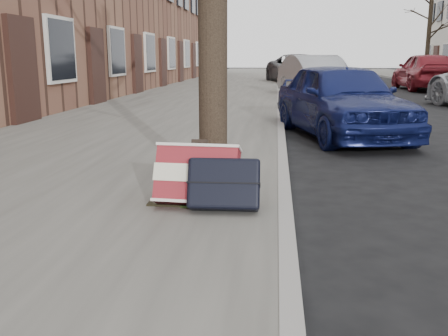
# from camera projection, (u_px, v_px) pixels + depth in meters

# --- Properties ---
(near_sidewalk) EXTENTS (5.00, 70.00, 0.12)m
(near_sidewalk) POSITION_uv_depth(u_px,v_px,m) (211.00, 93.00, 18.17)
(near_sidewalk) COLOR slate
(near_sidewalk) RESTS_ON ground
(dirt_patch) EXTENTS (0.85, 0.85, 0.02)m
(dirt_patch) POSITION_uv_depth(u_px,v_px,m) (203.00, 193.00, 4.59)
(dirt_patch) COLOR black
(dirt_patch) RESTS_ON near_sidewalk
(suitcase_red) EXTENTS (0.71, 0.42, 0.53)m
(suitcase_red) POSITION_uv_depth(u_px,v_px,m) (197.00, 176.00, 4.17)
(suitcase_red) COLOR maroon
(suitcase_red) RESTS_ON near_sidewalk
(suitcase_navy) EXTENTS (0.60, 0.36, 0.46)m
(suitcase_navy) POSITION_uv_depth(u_px,v_px,m) (224.00, 184.00, 4.06)
(suitcase_navy) COLOR black
(suitcase_navy) RESTS_ON near_sidewalk
(car_near_front) EXTENTS (2.39, 4.03, 1.29)m
(car_near_front) POSITION_uv_depth(u_px,v_px,m) (341.00, 99.00, 8.49)
(car_near_front) COLOR #111951
(car_near_front) RESTS_ON ground
(car_near_mid) EXTENTS (2.54, 4.51, 1.41)m
(car_near_mid) POSITION_uv_depth(u_px,v_px,m) (316.00, 77.00, 16.21)
(car_near_mid) COLOR #989A9F
(car_near_mid) RESTS_ON ground
(car_near_back) EXTENTS (3.46, 5.69, 1.48)m
(car_near_back) POSITION_uv_depth(u_px,v_px,m) (299.00, 69.00, 24.67)
(car_near_back) COLOR #333237
(car_near_back) RESTS_ON ground
(car_far_back) EXTENTS (1.86, 4.54, 1.54)m
(car_far_back) POSITION_uv_depth(u_px,v_px,m) (425.00, 71.00, 20.38)
(car_far_back) COLOR maroon
(car_far_back) RESTS_ON ground
(tree_far_c) EXTENTS (0.24, 0.24, 4.65)m
(tree_far_c) POSITION_uv_depth(u_px,v_px,m) (428.00, 37.00, 28.32)
(tree_far_c) COLOR black
(tree_far_c) RESTS_ON far_sidewalk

